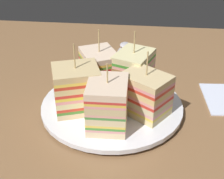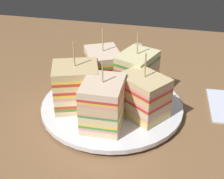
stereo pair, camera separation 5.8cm
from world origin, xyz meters
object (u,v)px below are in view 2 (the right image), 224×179
at_px(sandwich_wedge_4, 76,87).
at_px(chip_pile, 107,93).
at_px(sandwich_wedge_1, 143,96).
at_px(spoon, 133,49).
at_px(sandwich_wedge_0, 102,103).
at_px(sandwich_wedge_2, 136,73).
at_px(plate, 112,106).
at_px(sandwich_wedge_3, 103,70).

height_order(sandwich_wedge_4, chip_pile, sandwich_wedge_4).
relative_size(sandwich_wedge_1, spoon, 0.75).
relative_size(sandwich_wedge_0, sandwich_wedge_2, 0.93).
height_order(chip_pile, spoon, chip_pile).
xyz_separation_m(sandwich_wedge_1, spoon, (0.07, -0.30, -0.05)).
distance_m(plate, sandwich_wedge_3, 0.08).
bearing_deg(sandwich_wedge_3, sandwich_wedge_2, 60.63).
distance_m(plate, spoon, 0.28).
distance_m(sandwich_wedge_1, sandwich_wedge_4, 0.12).
relative_size(sandwich_wedge_2, spoon, 0.78).
bearing_deg(sandwich_wedge_2, plate, -12.60).
bearing_deg(sandwich_wedge_3, sandwich_wedge_0, -13.87).
bearing_deg(sandwich_wedge_1, sandwich_wedge_4, 35.69).
distance_m(sandwich_wedge_1, spoon, 0.31).
relative_size(plate, spoon, 1.66).
xyz_separation_m(plate, sandwich_wedge_1, (-0.06, 0.02, 0.04)).
relative_size(sandwich_wedge_1, sandwich_wedge_4, 0.94).
relative_size(sandwich_wedge_1, sandwich_wedge_3, 0.97).
bearing_deg(plate, sandwich_wedge_4, 20.51).
relative_size(sandwich_wedge_4, spoon, 0.79).
bearing_deg(sandwich_wedge_4, sandwich_wedge_1, -18.71).
bearing_deg(sandwich_wedge_1, chip_pile, 11.23).
bearing_deg(chip_pile, plate, 137.81).
xyz_separation_m(plate, sandwich_wedge_0, (0.00, 0.06, 0.05)).
relative_size(sandwich_wedge_1, sandwich_wedge_2, 0.96).
xyz_separation_m(sandwich_wedge_3, sandwich_wedge_4, (0.03, 0.08, 0.00)).
height_order(plate, chip_pile, chip_pile).
height_order(sandwich_wedge_2, spoon, sandwich_wedge_2).
distance_m(plate, sandwich_wedge_4, 0.08).
bearing_deg(sandwich_wedge_2, sandwich_wedge_4, -30.63).
bearing_deg(sandwich_wedge_4, spoon, 61.32).
height_order(sandwich_wedge_3, spoon, sandwich_wedge_3).
bearing_deg(sandwich_wedge_2, spoon, -148.46).
height_order(sandwich_wedge_1, sandwich_wedge_2, sandwich_wedge_2).
relative_size(plate, sandwich_wedge_1, 2.22).
distance_m(plate, sandwich_wedge_2, 0.08).
height_order(plate, sandwich_wedge_0, sandwich_wedge_0).
bearing_deg(spoon, sandwich_wedge_4, -179.60).
xyz_separation_m(plate, sandwich_wedge_4, (0.06, 0.02, 0.05)).
xyz_separation_m(sandwich_wedge_3, spoon, (-0.02, -0.23, -0.05)).
distance_m(sandwich_wedge_0, sandwich_wedge_1, 0.08).
height_order(sandwich_wedge_3, chip_pile, sandwich_wedge_3).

